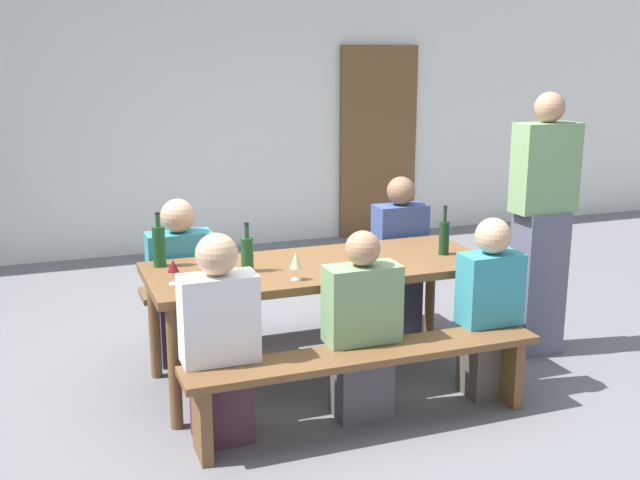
{
  "coord_description": "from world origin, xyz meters",
  "views": [
    {
      "loc": [
        -1.58,
        -4.25,
        2.01
      ],
      "look_at": [
        0.0,
        0.0,
        0.9
      ],
      "focal_mm": 42.85,
      "sensor_mm": 36.0,
      "label": 1
    }
  ],
  "objects_px": {
    "wine_glass_1": "(365,252)",
    "seated_guest_near_2": "(489,311)",
    "wine_bottle_2": "(444,237)",
    "standing_host": "(541,230)",
    "wine_bottle_0": "(159,245)",
    "wine_glass_0": "(296,261)",
    "seated_guest_near_0": "(220,344)",
    "tasting_table": "(320,275)",
    "wooden_door": "(378,142)",
    "wine_bottle_1": "(247,253)",
    "seated_guest_far_0": "(181,285)",
    "seated_guest_far_1": "(399,259)",
    "bench_near": "(367,367)",
    "bench_far": "(285,291)",
    "wine_glass_2": "(173,267)",
    "seated_guest_near_1": "(362,331)"
  },
  "relations": [
    {
      "from": "wooden_door",
      "to": "wine_glass_0",
      "type": "xyz_separation_m",
      "value": [
        -2.24,
        -3.76,
        -0.19
      ]
    },
    {
      "from": "wine_glass_0",
      "to": "wine_glass_2",
      "type": "height_order",
      "value": "wine_glass_0"
    },
    {
      "from": "bench_far",
      "to": "wine_glass_0",
      "type": "bearing_deg",
      "value": -104.01
    },
    {
      "from": "wine_bottle_1",
      "to": "wine_bottle_2",
      "type": "height_order",
      "value": "wine_bottle_2"
    },
    {
      "from": "wine_bottle_1",
      "to": "seated_guest_near_2",
      "type": "distance_m",
      "value": 1.47
    },
    {
      "from": "standing_host",
      "to": "wine_bottle_0",
      "type": "bearing_deg",
      "value": -8.86
    },
    {
      "from": "wine_bottle_0",
      "to": "seated_guest_far_0",
      "type": "xyz_separation_m",
      "value": [
        0.17,
        0.29,
        -0.36
      ]
    },
    {
      "from": "wine_glass_1",
      "to": "seated_guest_near_2",
      "type": "xyz_separation_m",
      "value": [
        0.68,
        -0.29,
        -0.36
      ]
    },
    {
      "from": "bench_far",
      "to": "wine_glass_2",
      "type": "relative_size",
      "value": 14.16
    },
    {
      "from": "tasting_table",
      "to": "wine_bottle_0",
      "type": "height_order",
      "value": "wine_bottle_0"
    },
    {
      "from": "wine_glass_1",
      "to": "seated_guest_near_2",
      "type": "distance_m",
      "value": 0.82
    },
    {
      "from": "wine_bottle_2",
      "to": "seated_guest_near_0",
      "type": "xyz_separation_m",
      "value": [
        -1.6,
        -0.51,
        -0.32
      ]
    },
    {
      "from": "standing_host",
      "to": "tasting_table",
      "type": "bearing_deg",
      "value": -3.76
    },
    {
      "from": "seated_guest_near_1",
      "to": "tasting_table",
      "type": "bearing_deg",
      "value": 3.42
    },
    {
      "from": "wooden_door",
      "to": "wine_bottle_2",
      "type": "xyz_separation_m",
      "value": [
        -1.16,
        -3.55,
        -0.18
      ]
    },
    {
      "from": "bench_far",
      "to": "wine_bottle_0",
      "type": "height_order",
      "value": "wine_bottle_0"
    },
    {
      "from": "bench_far",
      "to": "wine_bottle_1",
      "type": "relative_size",
      "value": 6.77
    },
    {
      "from": "bench_near",
      "to": "seated_guest_near_2",
      "type": "bearing_deg",
      "value": 9.94
    },
    {
      "from": "bench_near",
      "to": "wine_bottle_0",
      "type": "relative_size",
      "value": 6.03
    },
    {
      "from": "wine_bottle_2",
      "to": "seated_guest_far_1",
      "type": "bearing_deg",
      "value": 89.61
    },
    {
      "from": "wine_bottle_0",
      "to": "standing_host",
      "type": "xyz_separation_m",
      "value": [
        2.48,
        -0.39,
        -0.02
      ]
    },
    {
      "from": "wine_bottle_1",
      "to": "seated_guest_far_1",
      "type": "relative_size",
      "value": 0.26
    },
    {
      "from": "bench_far",
      "to": "seated_guest_far_1",
      "type": "relative_size",
      "value": 1.74
    },
    {
      "from": "seated_guest_near_2",
      "to": "seated_guest_far_0",
      "type": "xyz_separation_m",
      "value": [
        -1.62,
        1.15,
        0.0
      ]
    },
    {
      "from": "wine_bottle_2",
      "to": "standing_host",
      "type": "bearing_deg",
      "value": -2.76
    },
    {
      "from": "wine_glass_0",
      "to": "seated_guest_near_0",
      "type": "relative_size",
      "value": 0.15
    },
    {
      "from": "bench_far",
      "to": "seated_guest_near_2",
      "type": "distance_m",
      "value": 1.57
    },
    {
      "from": "seated_guest_near_0",
      "to": "wine_glass_2",
      "type": "bearing_deg",
      "value": 18.03
    },
    {
      "from": "standing_host",
      "to": "seated_guest_near_2",
      "type": "bearing_deg",
      "value": 34.62
    },
    {
      "from": "wine_bottle_1",
      "to": "tasting_table",
      "type": "bearing_deg",
      "value": 1.6
    },
    {
      "from": "wine_glass_1",
      "to": "seated_guest_far_1",
      "type": "relative_size",
      "value": 0.15
    },
    {
      "from": "wine_glass_1",
      "to": "seated_guest_near_1",
      "type": "bearing_deg",
      "value": -115.94
    },
    {
      "from": "bench_far",
      "to": "wine_glass_0",
      "type": "relative_size",
      "value": 12.15
    },
    {
      "from": "wine_glass_0",
      "to": "wine_glass_1",
      "type": "xyz_separation_m",
      "value": [
        0.43,
        -0.0,
        0.02
      ]
    },
    {
      "from": "bench_near",
      "to": "standing_host",
      "type": "bearing_deg",
      "value": 22.02
    },
    {
      "from": "bench_far",
      "to": "wine_bottle_1",
      "type": "height_order",
      "value": "wine_bottle_1"
    },
    {
      "from": "wine_bottle_1",
      "to": "wine_glass_0",
      "type": "xyz_separation_m",
      "value": [
        0.21,
        -0.26,
        0.0
      ]
    },
    {
      "from": "tasting_table",
      "to": "wine_glass_0",
      "type": "xyz_separation_m",
      "value": [
        -0.25,
        -0.28,
        0.19
      ]
    },
    {
      "from": "wine_bottle_0",
      "to": "wine_bottle_2",
      "type": "bearing_deg",
      "value": -11.29
    },
    {
      "from": "wine_bottle_2",
      "to": "wine_glass_2",
      "type": "height_order",
      "value": "wine_bottle_2"
    },
    {
      "from": "tasting_table",
      "to": "wine_glass_1",
      "type": "relative_size",
      "value": 12.09
    },
    {
      "from": "wine_glass_2",
      "to": "seated_guest_far_1",
      "type": "height_order",
      "value": "seated_guest_far_1"
    },
    {
      "from": "seated_guest_near_0",
      "to": "seated_guest_far_0",
      "type": "xyz_separation_m",
      "value": [
        0.01,
        1.15,
        -0.02
      ]
    },
    {
      "from": "wine_bottle_2",
      "to": "wine_glass_1",
      "type": "bearing_deg",
      "value": -161.73
    },
    {
      "from": "bench_far",
      "to": "wine_glass_1",
      "type": "height_order",
      "value": "wine_glass_1"
    },
    {
      "from": "bench_near",
      "to": "seated_guest_near_0",
      "type": "bearing_deg",
      "value": 168.99
    },
    {
      "from": "wine_glass_1",
      "to": "wooden_door",
      "type": "bearing_deg",
      "value": 64.33
    },
    {
      "from": "seated_guest_near_2",
      "to": "wine_bottle_1",
      "type": "bearing_deg",
      "value": 66.94
    },
    {
      "from": "seated_guest_near_0",
      "to": "seated_guest_near_2",
      "type": "distance_m",
      "value": 1.63
    },
    {
      "from": "bench_near",
      "to": "seated_guest_near_2",
      "type": "xyz_separation_m",
      "value": [
        0.86,
        0.15,
        0.17
      ]
    }
  ]
}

